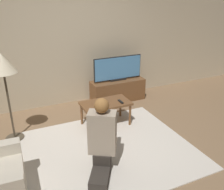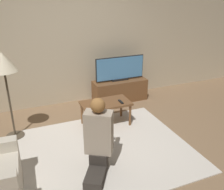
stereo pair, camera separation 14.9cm
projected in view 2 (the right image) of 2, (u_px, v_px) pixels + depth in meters
ground_plane at (106, 150)px, 3.64m from camera, size 10.00×10.00×0.00m
wall_back at (69, 39)px, 4.78m from camera, size 10.00×0.06×2.60m
rug at (106, 150)px, 3.64m from camera, size 2.38×2.05×0.02m
tv_stand at (120, 90)px, 5.21m from camera, size 1.12×0.38×0.45m
tv at (120, 69)px, 5.03m from camera, size 1.03×0.08×0.50m
coffee_table at (106, 105)px, 4.18m from camera, size 0.82×0.45×0.43m
floor_lamp at (4, 67)px, 3.53m from camera, size 0.39×0.39×1.37m
person_kneeling at (99, 137)px, 3.07m from camera, size 0.64×0.85×0.99m
remote at (121, 102)px, 4.16m from camera, size 0.04×0.15×0.02m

